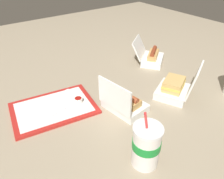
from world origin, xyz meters
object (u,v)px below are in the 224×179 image
Objects in this scene: food_tray at (54,108)px; ketchup_cup at (78,100)px; clamshell_sandwich_center at (175,88)px; soda_cup_front at (146,145)px; clamshell_hotdog_right at (151,57)px; clamshell_hotdog_corner at (124,103)px; plastic_fork at (60,111)px.

ketchup_cup reaches higher than food_tray.
clamshell_sandwich_center is 0.45m from soda_cup_front.
clamshell_hotdog_right is (-0.71, -0.08, 0.03)m from food_tray.
soda_cup_front is (-0.13, 0.47, 0.08)m from food_tray.
soda_cup_front is at bearing 27.15° from clamshell_sandwich_center.
ketchup_cup is 0.16× the size of clamshell_hotdog_right.
soda_cup_front is (-0.02, 0.43, 0.06)m from ketchup_cup.
food_tray is 1.83× the size of soda_cup_front.
clamshell_hotdog_corner reaches higher than ketchup_cup.
food_tray is 0.60m from clamshell_sandwich_center.
clamshell_hotdog_right is (-0.60, -0.12, 0.01)m from ketchup_cup.
plastic_fork is 0.44m from soda_cup_front.
food_tray is 10.15× the size of ketchup_cup.
clamshell_sandwich_center is 1.15× the size of clamshell_hotdog_corner.
food_tray is 1.58× the size of clamshell_hotdog_right.
plastic_fork is at bearing -30.93° from clamshell_hotdog_corner.
plastic_fork is (-0.01, 0.05, 0.01)m from food_tray.
clamshell_hotdog_corner is (-0.25, 0.15, 0.03)m from plastic_fork.
plastic_fork reaches higher than food_tray.
clamshell_hotdog_corner is at bearing -12.95° from clamshell_sandwich_center.
plastic_fork is 0.43× the size of clamshell_hotdog_right.
plastic_fork is at bearing 103.23° from food_tray.
food_tray is at bearing -18.75° from ketchup_cup.
soda_cup_front reaches higher than plastic_fork.
clamshell_hotdog_right reaches higher than ketchup_cup.
plastic_fork is 0.56m from clamshell_sandwich_center.
clamshell_hotdog_right is at bearing -117.05° from clamshell_sandwich_center.
soda_cup_front is (0.58, 0.54, 0.04)m from clamshell_hotdog_right.
food_tray is 1.98× the size of clamshell_hotdog_corner.
clamshell_hotdog_corner reaches higher than clamshell_hotdog_right.
ketchup_cup is 0.22m from clamshell_hotdog_corner.
ketchup_cup is at bearing 161.25° from food_tray.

